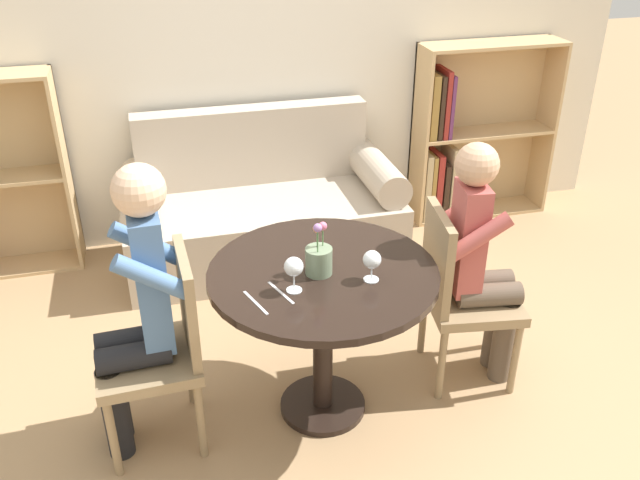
# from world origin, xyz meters

# --- Properties ---
(ground_plane) EXTENTS (16.00, 16.00, 0.00)m
(ground_plane) POSITION_xyz_m (0.00, 0.00, 0.00)
(ground_plane) COLOR tan
(back_wall) EXTENTS (5.20, 0.05, 2.70)m
(back_wall) POSITION_xyz_m (0.00, 1.93, 1.35)
(back_wall) COLOR silver
(back_wall) RESTS_ON ground_plane
(round_table) EXTENTS (0.98, 0.98, 0.76)m
(round_table) POSITION_xyz_m (0.00, 0.00, 0.61)
(round_table) COLOR black
(round_table) RESTS_ON ground_plane
(couch) EXTENTS (1.71, 0.80, 0.92)m
(couch) POSITION_xyz_m (0.00, 1.51, 0.31)
(couch) COLOR #B7A893
(couch) RESTS_ON ground_plane
(bookshelf_right) EXTENTS (0.99, 0.28, 1.24)m
(bookshelf_right) POSITION_xyz_m (1.51, 1.78, 0.55)
(bookshelf_right) COLOR tan
(bookshelf_right) RESTS_ON ground_plane
(chair_left) EXTENTS (0.44, 0.44, 0.90)m
(chair_left) POSITION_xyz_m (-0.69, 0.02, 0.49)
(chair_left) COLOR #937A56
(chair_left) RESTS_ON ground_plane
(chair_right) EXTENTS (0.48, 0.48, 0.90)m
(chair_right) POSITION_xyz_m (0.69, 0.09, 0.49)
(chair_right) COLOR #937A56
(chair_right) RESTS_ON ground_plane
(person_left) EXTENTS (0.43, 0.35, 1.30)m
(person_left) POSITION_xyz_m (-0.77, 0.01, 0.69)
(person_left) COLOR black
(person_left) RESTS_ON ground_plane
(person_right) EXTENTS (0.45, 0.38, 1.23)m
(person_right) POSITION_xyz_m (0.78, 0.06, 0.65)
(person_right) COLOR brown
(person_right) RESTS_ON ground_plane
(wine_glass_left) EXTENTS (0.08, 0.08, 0.15)m
(wine_glass_left) POSITION_xyz_m (-0.15, -0.12, 0.86)
(wine_glass_left) COLOR white
(wine_glass_left) RESTS_ON round_table
(wine_glass_right) EXTENTS (0.08, 0.08, 0.13)m
(wine_glass_right) POSITION_xyz_m (0.17, -0.12, 0.85)
(wine_glass_right) COLOR white
(wine_glass_right) RESTS_ON round_table
(flower_vase) EXTENTS (0.11, 0.11, 0.25)m
(flower_vase) POSITION_xyz_m (-0.02, -0.01, 0.83)
(flower_vase) COLOR gray
(flower_vase) RESTS_ON round_table
(knife_left_setting) EXTENTS (0.07, 0.18, 0.00)m
(knife_left_setting) POSITION_xyz_m (-0.21, -0.12, 0.76)
(knife_left_setting) COLOR silver
(knife_left_setting) RESTS_ON round_table
(fork_left_setting) EXTENTS (0.07, 0.18, 0.00)m
(fork_left_setting) POSITION_xyz_m (-0.32, -0.17, 0.76)
(fork_left_setting) COLOR silver
(fork_left_setting) RESTS_ON round_table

